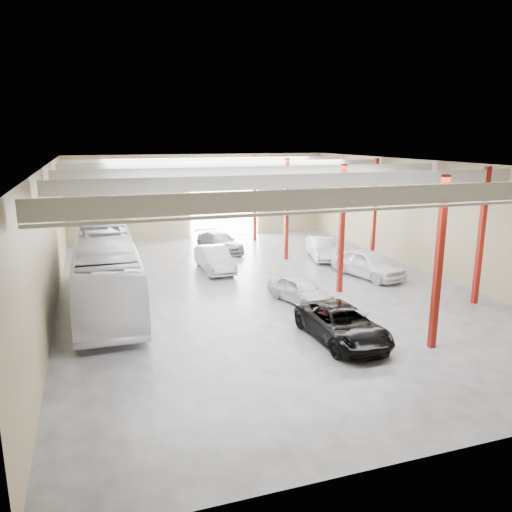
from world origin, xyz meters
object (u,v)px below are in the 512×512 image
car_row_a (300,289)px  car_right_far (368,263)px  car_row_b (214,259)px  car_row_c (220,242)px  car_right_near (322,248)px  black_sedan (342,324)px  coach_bus (106,272)px

car_row_a → car_right_far: (5.89, 3.18, 0.17)m
car_row_a → car_row_b: (-2.71, 7.50, 0.10)m
car_row_c → car_right_near: size_ratio=1.09×
black_sedan → car_right_near: size_ratio=1.15×
car_row_a → car_right_near: size_ratio=0.88×
car_row_a → car_row_b: 7.98m
car_row_c → car_right_near: car_right_near is taller
coach_bus → car_row_c: bearing=50.7°
coach_bus → black_sedan: bearing=-39.9°
car_right_near → car_right_far: size_ratio=0.91×
black_sedan → car_right_far: (6.22, 8.40, 0.12)m
car_row_c → coach_bus: bearing=-142.7°
car_row_a → car_row_b: size_ratio=0.84×
car_row_a → car_right_near: (5.31, 8.38, 0.07)m
coach_bus → car_right_near: size_ratio=2.76×
coach_bus → car_row_c: coach_bus is taller
car_row_b → car_right_far: bearing=-28.3°
coach_bus → car_row_a: (9.48, -2.60, -1.07)m
car_row_b → car_row_a: bearing=-71.7°
car_right_near → black_sedan: bearing=-99.2°
black_sedan → car_row_a: black_sedan is taller
car_row_a → car_row_c: car_row_c is taller
car_right_near → car_right_far: bearing=-70.4°
coach_bus → car_row_b: coach_bus is taller
black_sedan → car_row_a: 5.23m
car_row_a → car_right_far: bearing=10.2°
car_row_b → car_right_far: car_right_far is taller
black_sedan → car_right_near: 14.72m
black_sedan → car_row_a: size_ratio=1.30×
car_right_near → car_row_a: bearing=-109.0°
car_row_c → car_right_far: car_right_far is taller
car_right_far → coach_bus: bearing=167.2°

